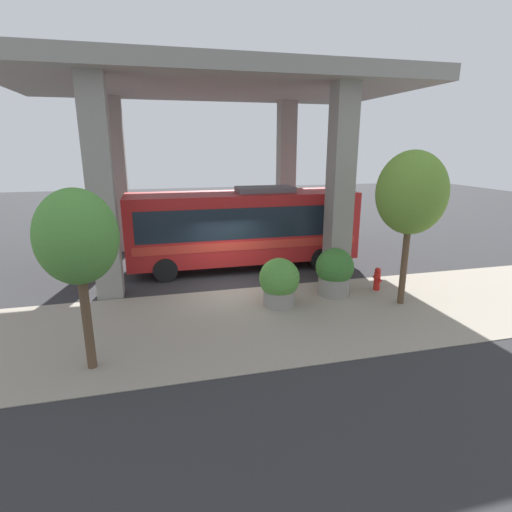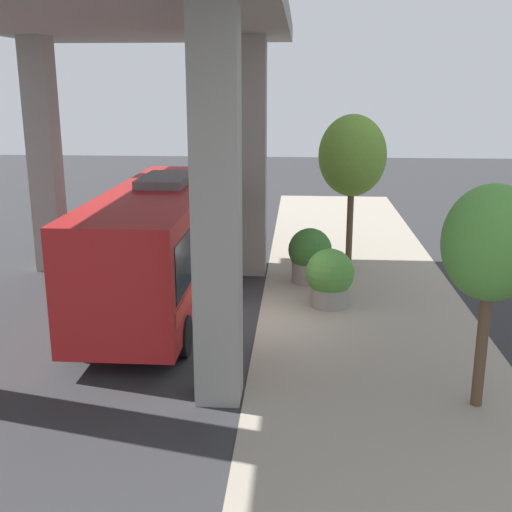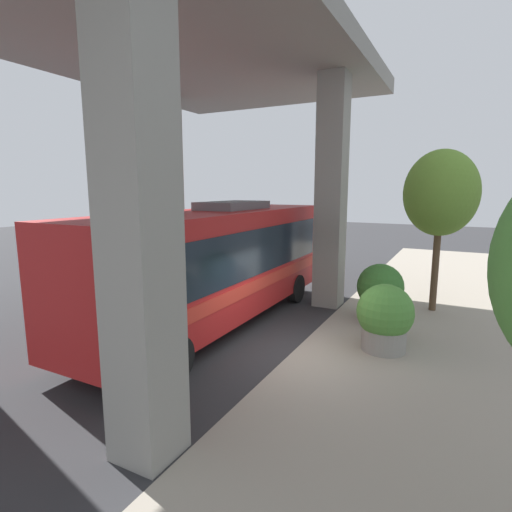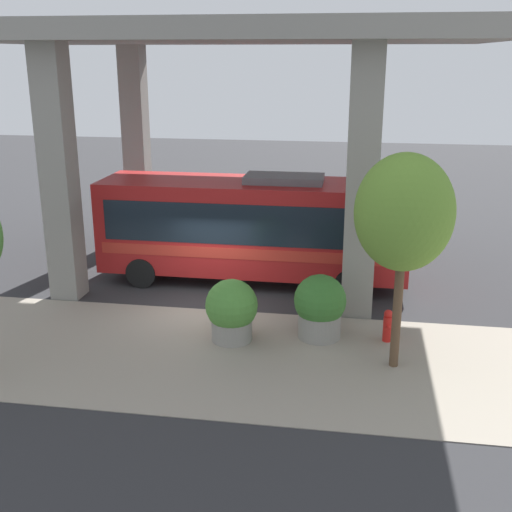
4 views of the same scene
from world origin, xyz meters
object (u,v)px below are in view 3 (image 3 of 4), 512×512
at_px(planter_middle, 385,318).
at_px(bus, 216,259).
at_px(planter_front, 380,293).
at_px(fire_hydrant, 388,293).
at_px(street_tree_near, 441,194).

bearing_deg(planter_middle, bus, 2.45).
bearing_deg(planter_front, fire_hydrant, -89.04).
bearing_deg(bus, planter_middle, -177.55).
xyz_separation_m(bus, planter_front, (-4.32, -2.53, -1.08)).
height_order(fire_hydrant, planter_middle, planter_middle).
bearing_deg(planter_front, planter_middle, 103.30).
relative_size(bus, fire_hydrant, 11.09).
bearing_deg(fire_hydrant, planter_middle, 97.96).
height_order(planter_front, planter_middle, planter_front).
bearing_deg(planter_middle, fire_hydrant, -82.04).
height_order(bus, planter_middle, bus).
distance_m(bus, planter_middle, 5.00).
bearing_deg(fire_hydrant, planter_front, 90.96).
relative_size(planter_middle, street_tree_near, 0.32).
bearing_deg(street_tree_near, fire_hydrant, 4.62).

